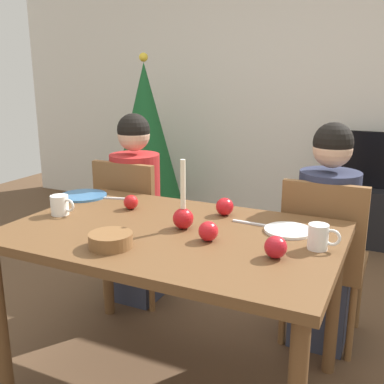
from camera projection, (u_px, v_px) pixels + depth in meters
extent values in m
plane|color=brown|center=(174.00, 381.00, 2.11)|extent=(7.68, 7.68, 0.00)
cube|color=silver|center=(307.00, 84.00, 4.05)|extent=(6.40, 0.10, 2.60)
cube|color=brown|center=(172.00, 234.00, 1.92)|extent=(1.40, 0.90, 0.04)
cylinder|color=brown|center=(0.00, 322.00, 1.95)|extent=(0.06, 0.06, 0.71)
cylinder|color=brown|center=(107.00, 258.00, 2.63)|extent=(0.06, 0.06, 0.71)
cylinder|color=brown|center=(333.00, 304.00, 2.10)|extent=(0.06, 0.06, 0.71)
cube|color=brown|center=(141.00, 231.00, 2.85)|extent=(0.40, 0.40, 0.04)
cube|color=brown|center=(124.00, 201.00, 2.63)|extent=(0.40, 0.04, 0.45)
cylinder|color=brown|center=(178.00, 259.00, 2.98)|extent=(0.04, 0.04, 0.41)
cylinder|color=brown|center=(134.00, 250.00, 3.13)|extent=(0.04, 0.04, 0.41)
cylinder|color=brown|center=(152.00, 279.00, 2.69)|extent=(0.04, 0.04, 0.41)
cylinder|color=brown|center=(105.00, 269.00, 2.83)|extent=(0.04, 0.04, 0.41)
cube|color=brown|center=(325.00, 262.00, 2.38)|extent=(0.40, 0.40, 0.04)
cube|color=brown|center=(322.00, 229.00, 2.16)|extent=(0.40, 0.04, 0.45)
cylinder|color=brown|center=(358.00, 294.00, 2.51)|extent=(0.04, 0.04, 0.41)
cylinder|color=brown|center=(297.00, 282.00, 2.65)|extent=(0.04, 0.04, 0.41)
cylinder|color=brown|center=(351.00, 323.00, 2.22)|extent=(0.04, 0.04, 0.41)
cylinder|color=brown|center=(283.00, 308.00, 2.36)|extent=(0.04, 0.04, 0.41)
cube|color=#33384C|center=(138.00, 264.00, 2.86)|extent=(0.28, 0.28, 0.45)
cylinder|color=#AD2323|center=(136.00, 193.00, 2.74)|extent=(0.30, 0.30, 0.48)
sphere|color=tan|center=(134.00, 135.00, 2.65)|extent=(0.19, 0.19, 0.19)
sphere|color=black|center=(134.00, 130.00, 2.64)|extent=(0.19, 0.19, 0.19)
cube|color=#33384C|center=(320.00, 302.00, 2.39)|extent=(0.28, 0.28, 0.45)
cylinder|color=#282D47|center=(327.00, 218.00, 2.27)|extent=(0.30, 0.30, 0.48)
sphere|color=tan|center=(333.00, 148.00, 2.18)|extent=(0.19, 0.19, 0.19)
sphere|color=black|center=(333.00, 142.00, 2.17)|extent=(0.19, 0.19, 0.19)
cube|color=black|center=(376.00, 216.00, 3.77)|extent=(0.64, 0.40, 0.48)
cube|color=black|center=(382.00, 161.00, 3.65)|extent=(0.79, 0.04, 0.46)
cube|color=black|center=(382.00, 161.00, 3.64)|extent=(0.76, 0.05, 0.46)
cylinder|color=brown|center=(148.00, 215.00, 4.35)|extent=(0.08, 0.08, 0.14)
cone|color=#195628|center=(146.00, 138.00, 4.16)|extent=(0.71, 0.71, 1.35)
sphere|color=yellow|center=(143.00, 57.00, 3.98)|extent=(0.08, 0.08, 0.08)
sphere|color=red|center=(183.00, 219.00, 1.93)|extent=(0.09, 0.09, 0.09)
cylinder|color=#EFE5C6|center=(183.00, 184.00, 1.89)|extent=(0.02, 0.02, 0.21)
cylinder|color=teal|center=(83.00, 196.00, 2.44)|extent=(0.25, 0.25, 0.01)
cylinder|color=white|center=(289.00, 230.00, 1.90)|extent=(0.20, 0.20, 0.01)
cylinder|color=white|center=(60.00, 205.00, 2.12)|extent=(0.08, 0.08, 0.09)
torus|color=white|center=(69.00, 206.00, 2.09)|extent=(0.06, 0.01, 0.06)
cylinder|color=white|center=(318.00, 237.00, 1.70)|extent=(0.08, 0.08, 0.10)
torus|color=white|center=(332.00, 238.00, 1.68)|extent=(0.07, 0.01, 0.07)
cube|color=silver|center=(114.00, 198.00, 2.39)|extent=(0.18, 0.06, 0.01)
cube|color=silver|center=(252.00, 223.00, 1.99)|extent=(0.18, 0.02, 0.01)
cylinder|color=brown|center=(111.00, 240.00, 1.73)|extent=(0.17, 0.17, 0.06)
sphere|color=red|center=(225.00, 207.00, 2.11)|extent=(0.08, 0.08, 0.08)
sphere|color=red|center=(208.00, 231.00, 1.79)|extent=(0.08, 0.08, 0.08)
sphere|color=#B11620|center=(276.00, 247.00, 1.62)|extent=(0.08, 0.08, 0.08)
sphere|color=red|center=(131.00, 202.00, 2.21)|extent=(0.07, 0.07, 0.07)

